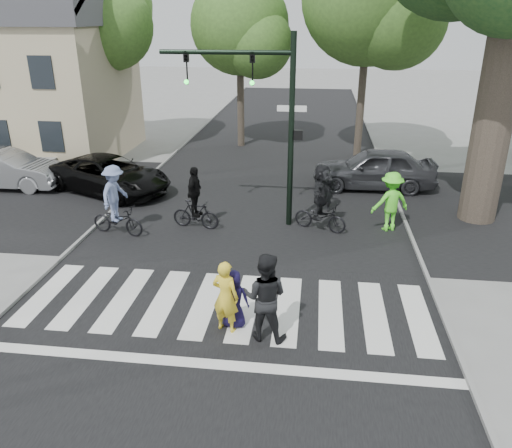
{
  "coord_description": "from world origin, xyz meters",
  "views": [
    {
      "loc": [
        1.99,
        -9.08,
        6.38
      ],
      "look_at": [
        0.5,
        3.0,
        1.3
      ],
      "focal_mm": 35.0,
      "sensor_mm": 36.0,
      "label": 1
    }
  ],
  "objects_px": {
    "pedestrian_child": "(234,299)",
    "car_silver": "(5,169)",
    "pedestrian_woman": "(225,297)",
    "car_grey": "(374,168)",
    "cyclist_right": "(321,201)",
    "car_suv": "(110,175)",
    "pedestrian_adult": "(265,297)",
    "cyclist_mid": "(195,204)",
    "traffic_signal": "(264,105)",
    "cyclist_left": "(116,205)"
  },
  "relations": [
    {
      "from": "pedestrian_child",
      "to": "car_silver",
      "type": "relative_size",
      "value": 0.29
    },
    {
      "from": "pedestrian_woman",
      "to": "car_grey",
      "type": "distance_m",
      "value": 11.17
    },
    {
      "from": "cyclist_right",
      "to": "pedestrian_child",
      "type": "bearing_deg",
      "value": -108.16
    },
    {
      "from": "car_suv",
      "to": "car_silver",
      "type": "xyz_separation_m",
      "value": [
        -4.35,
        0.04,
        0.05
      ]
    },
    {
      "from": "pedestrian_child",
      "to": "pedestrian_adult",
      "type": "bearing_deg",
      "value": 152.26
    },
    {
      "from": "pedestrian_woman",
      "to": "cyclist_mid",
      "type": "height_order",
      "value": "cyclist_mid"
    },
    {
      "from": "pedestrian_adult",
      "to": "car_suv",
      "type": "relative_size",
      "value": 0.39
    },
    {
      "from": "traffic_signal",
      "to": "pedestrian_adult",
      "type": "xyz_separation_m",
      "value": [
        0.72,
        -6.34,
        -2.91
      ]
    },
    {
      "from": "traffic_signal",
      "to": "car_grey",
      "type": "xyz_separation_m",
      "value": [
        3.95,
        4.21,
        -3.09
      ]
    },
    {
      "from": "pedestrian_woman",
      "to": "pedestrian_adult",
      "type": "bearing_deg",
      "value": -172.89
    },
    {
      "from": "pedestrian_woman",
      "to": "pedestrian_child",
      "type": "relative_size",
      "value": 1.24
    },
    {
      "from": "pedestrian_child",
      "to": "pedestrian_adult",
      "type": "distance_m",
      "value": 0.85
    },
    {
      "from": "traffic_signal",
      "to": "car_silver",
      "type": "relative_size",
      "value": 1.31
    },
    {
      "from": "pedestrian_adult",
      "to": "cyclist_left",
      "type": "height_order",
      "value": "cyclist_left"
    },
    {
      "from": "traffic_signal",
      "to": "car_grey",
      "type": "relative_size",
      "value": 1.26
    },
    {
      "from": "cyclist_left",
      "to": "cyclist_mid",
      "type": "xyz_separation_m",
      "value": [
        2.32,
        0.78,
        -0.13
      ]
    },
    {
      "from": "cyclist_mid",
      "to": "pedestrian_adult",
      "type": "bearing_deg",
      "value": -63.36
    },
    {
      "from": "pedestrian_woman",
      "to": "car_suv",
      "type": "bearing_deg",
      "value": -36.9
    },
    {
      "from": "pedestrian_child",
      "to": "car_grey",
      "type": "bearing_deg",
      "value": -113.24
    },
    {
      "from": "car_silver",
      "to": "cyclist_left",
      "type": "bearing_deg",
      "value": -123.49
    },
    {
      "from": "traffic_signal",
      "to": "cyclist_mid",
      "type": "xyz_separation_m",
      "value": [
        -2.13,
        -0.66,
        -3.06
      ]
    },
    {
      "from": "pedestrian_woman",
      "to": "car_suv",
      "type": "relative_size",
      "value": 0.33
    },
    {
      "from": "pedestrian_child",
      "to": "cyclist_right",
      "type": "relative_size",
      "value": 0.62
    },
    {
      "from": "car_grey",
      "to": "cyclist_right",
      "type": "bearing_deg",
      "value": -26.11
    },
    {
      "from": "pedestrian_woman",
      "to": "car_silver",
      "type": "distance_m",
      "value": 13.6
    },
    {
      "from": "pedestrian_child",
      "to": "car_suv",
      "type": "distance_m",
      "value": 10.53
    },
    {
      "from": "car_grey",
      "to": "car_silver",
      "type": "bearing_deg",
      "value": -84.77
    },
    {
      "from": "traffic_signal",
      "to": "pedestrian_adult",
      "type": "height_order",
      "value": "traffic_signal"
    },
    {
      "from": "traffic_signal",
      "to": "car_silver",
      "type": "bearing_deg",
      "value": 166.81
    },
    {
      "from": "traffic_signal",
      "to": "car_grey",
      "type": "height_order",
      "value": "traffic_signal"
    },
    {
      "from": "pedestrian_child",
      "to": "car_silver",
      "type": "xyz_separation_m",
      "value": [
        -10.63,
        8.49,
        0.08
      ]
    },
    {
      "from": "car_suv",
      "to": "car_grey",
      "type": "height_order",
      "value": "car_grey"
    },
    {
      "from": "car_suv",
      "to": "cyclist_right",
      "type": "bearing_deg",
      "value": -84.8
    },
    {
      "from": "traffic_signal",
      "to": "cyclist_right",
      "type": "xyz_separation_m",
      "value": [
        1.87,
        -0.33,
        -2.92
      ]
    },
    {
      "from": "cyclist_left",
      "to": "car_grey",
      "type": "relative_size",
      "value": 0.47
    },
    {
      "from": "cyclist_mid",
      "to": "cyclist_right",
      "type": "distance_m",
      "value": 4.01
    },
    {
      "from": "car_suv",
      "to": "car_silver",
      "type": "relative_size",
      "value": 1.1
    },
    {
      "from": "cyclist_left",
      "to": "cyclist_right",
      "type": "xyz_separation_m",
      "value": [
        6.32,
        1.1,
        0.01
      ]
    },
    {
      "from": "pedestrian_child",
      "to": "car_suv",
      "type": "height_order",
      "value": "car_suv"
    },
    {
      "from": "cyclist_left",
      "to": "car_grey",
      "type": "distance_m",
      "value": 10.12
    },
    {
      "from": "car_suv",
      "to": "car_silver",
      "type": "bearing_deg",
      "value": 113.54
    },
    {
      "from": "cyclist_left",
      "to": "car_silver",
      "type": "distance_m",
      "value": 7.32
    },
    {
      "from": "pedestrian_adult",
      "to": "car_silver",
      "type": "bearing_deg",
      "value": -30.7
    },
    {
      "from": "traffic_signal",
      "to": "cyclist_left",
      "type": "relative_size",
      "value": 2.68
    },
    {
      "from": "traffic_signal",
      "to": "pedestrian_child",
      "type": "distance_m",
      "value": 6.81
    },
    {
      "from": "car_suv",
      "to": "car_silver",
      "type": "distance_m",
      "value": 4.35
    },
    {
      "from": "pedestrian_child",
      "to": "cyclist_mid",
      "type": "xyz_separation_m",
      "value": [
        -2.14,
        5.34,
        0.17
      ]
    },
    {
      "from": "pedestrian_adult",
      "to": "car_silver",
      "type": "height_order",
      "value": "pedestrian_adult"
    },
    {
      "from": "pedestrian_woman",
      "to": "cyclist_mid",
      "type": "xyz_separation_m",
      "value": [
        -1.99,
        5.52,
        0.01
      ]
    },
    {
      "from": "car_suv",
      "to": "car_grey",
      "type": "distance_m",
      "value": 10.37
    }
  ]
}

